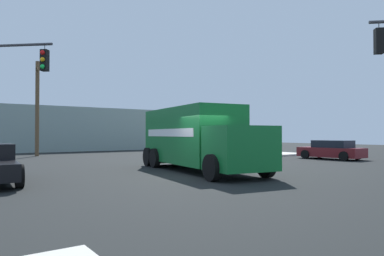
{
  "coord_description": "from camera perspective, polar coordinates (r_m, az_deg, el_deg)",
  "views": [
    {
      "loc": [
        -8.38,
        -11.77,
        1.73
      ],
      "look_at": [
        1.08,
        1.61,
        2.02
      ],
      "focal_mm": 33.31,
      "sensor_mm": 36.0,
      "label": 1
    }
  ],
  "objects": [
    {
      "name": "ground_plane",
      "position": [
        14.56,
        0.19,
        -7.83
      ],
      "size": [
        100.0,
        100.0,
        0.0
      ],
      "primitive_type": "plane",
      "color": "black"
    },
    {
      "name": "sidewalk_corner_far",
      "position": [
        30.94,
        5.3,
        -4.08
      ],
      "size": [
        10.06,
        10.06,
        0.14
      ],
      "primitive_type": "cube",
      "color": "beige",
      "rests_on": "ground"
    },
    {
      "name": "delivery_truck",
      "position": [
        16.89,
        0.75,
        -1.59
      ],
      "size": [
        3.98,
        8.85,
        2.99
      ],
      "color": "#146B2D",
      "rests_on": "ground"
    },
    {
      "name": "sedan_maroon",
      "position": [
        26.49,
        21.4,
        -3.32
      ],
      "size": [
        2.27,
        4.41,
        1.31
      ],
      "color": "maroon",
      "rests_on": "ground"
    },
    {
      "name": "vending_machine_red",
      "position": [
        30.81,
        0.67,
        -2.24
      ],
      "size": [
        1.15,
        1.09,
        1.85
      ],
      "color": "yellow",
      "rests_on": "sidewalk_corner_far"
    },
    {
      "name": "palm_tree_far",
      "position": [
        33.04,
        1.47,
        1.59
      ],
      "size": [
        2.5,
        2.42,
        4.45
      ],
      "color": "#7A6647",
      "rests_on": "sidewalk_corner_far"
    },
    {
      "name": "utility_pole",
      "position": [
        30.68,
        -23.54,
        3.11
      ],
      "size": [
        0.71,
        2.15,
        7.5
      ],
      "color": "brown",
      "rests_on": "ground"
    },
    {
      "name": "building_backdrop",
      "position": [
        40.11,
        -18.98,
        -0.22
      ],
      "size": [
        20.68,
        6.0,
        4.49
      ],
      "primitive_type": "cube",
      "color": "gray",
      "rests_on": "ground"
    }
  ]
}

